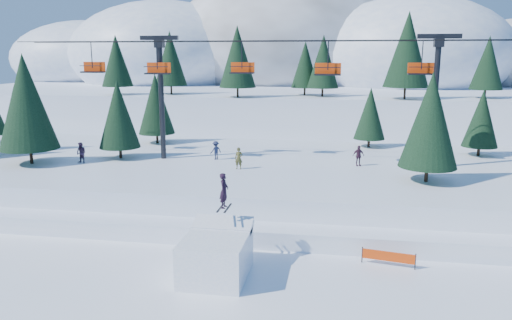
% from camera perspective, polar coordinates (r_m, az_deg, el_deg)
% --- Properties ---
extents(ground, '(160.00, 160.00, 0.00)m').
position_cam_1_polar(ground, '(25.52, -4.74, -14.24)').
color(ground, white).
rests_on(ground, ground).
extents(mid_shelf, '(70.00, 22.00, 2.50)m').
position_cam_1_polar(mid_shelf, '(41.79, 1.27, -1.89)').
color(mid_shelf, white).
rests_on(mid_shelf, ground).
extents(berm, '(70.00, 6.00, 1.10)m').
position_cam_1_polar(berm, '(32.52, -1.29, -7.25)').
color(berm, white).
rests_on(berm, ground).
extents(mountain_ridge, '(119.00, 60.65, 26.46)m').
position_cam_1_polar(mountain_ridge, '(96.16, 3.05, 10.97)').
color(mountain_ridge, white).
rests_on(mountain_ridge, ground).
extents(jump_kicker, '(3.21, 4.41, 5.13)m').
position_cam_1_polar(jump_kicker, '(26.16, -4.54, -10.63)').
color(jump_kicker, white).
rests_on(jump_kicker, ground).
extents(chairlift, '(46.00, 3.21, 10.28)m').
position_cam_1_polar(chairlift, '(40.45, 4.00, 9.20)').
color(chairlift, black).
rests_on(chairlift, mid_shelf).
extents(conifer_stand, '(60.67, 16.61, 8.89)m').
position_cam_1_polar(conifer_stand, '(40.69, 4.48, 5.46)').
color(conifer_stand, black).
rests_on(conifer_stand, mid_shelf).
extents(distant_skiers, '(23.42, 4.26, 1.72)m').
position_cam_1_polar(distant_skiers, '(41.03, -5.65, 0.77)').
color(distant_skiers, '#422237').
rests_on(distant_skiers, mid_shelf).
extents(banner_near, '(2.81, 0.57, 0.90)m').
position_cam_1_polar(banner_near, '(28.39, 14.90, -10.62)').
color(banner_near, black).
rests_on(banner_near, ground).
extents(banner_far, '(2.82, 0.55, 0.90)m').
position_cam_1_polar(banner_far, '(30.39, 17.34, -9.24)').
color(banner_far, black).
rests_on(banner_far, ground).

